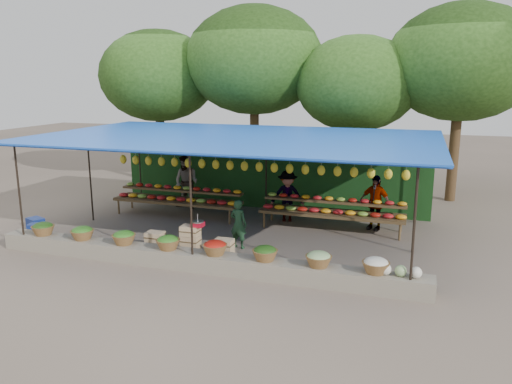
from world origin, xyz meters
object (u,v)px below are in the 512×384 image
(blue_crate_back, at_px, (36,223))
(weighing_scale, at_px, (198,224))
(blue_crate_front, at_px, (37,228))
(vendor_seated, at_px, (238,224))
(crate_counter, at_px, (190,243))

(blue_crate_back, bearing_deg, weighing_scale, 14.64)
(blue_crate_front, bearing_deg, blue_crate_back, 121.02)
(blue_crate_front, distance_m, blue_crate_back, 0.59)
(blue_crate_front, height_order, blue_crate_back, blue_crate_back)
(weighing_scale, height_order, blue_crate_front, weighing_scale)
(weighing_scale, relative_size, vendor_seated, 0.25)
(crate_counter, distance_m, vendor_seated, 1.38)
(vendor_seated, bearing_deg, crate_counter, 54.40)
(crate_counter, xyz_separation_m, blue_crate_front, (-4.97, 0.30, -0.17))
(weighing_scale, height_order, blue_crate_back, weighing_scale)
(crate_counter, height_order, blue_crate_front, crate_counter)
(crate_counter, relative_size, vendor_seated, 1.80)
(crate_counter, xyz_separation_m, vendor_seated, (0.98, 0.91, 0.34))
(crate_counter, bearing_deg, blue_crate_back, 172.40)
(weighing_scale, bearing_deg, crate_counter, 180.00)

